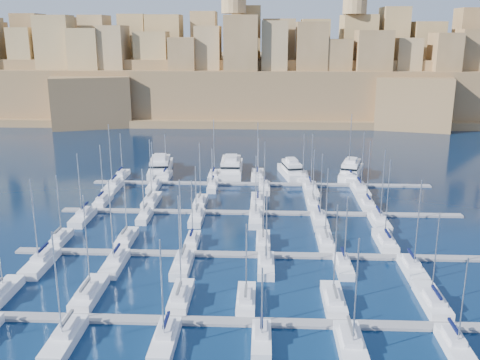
{
  "coord_description": "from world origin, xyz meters",
  "views": [
    {
      "loc": [
        0.68,
        -96.49,
        37.03
      ],
      "look_at": [
        -3.94,
        6.0,
        8.43
      ],
      "focal_mm": 40.0,
      "sensor_mm": 36.0,
      "label": 1
    }
  ],
  "objects_px": {
    "sailboat_2": "(181,297)",
    "motor_yacht_a": "(160,166)",
    "sailboat_4": "(334,300)",
    "motor_yacht_d": "(351,170)",
    "motor_yacht_b": "(231,167)",
    "sailboat_0": "(2,293)",
    "motor_yacht_c": "(291,170)"
  },
  "relations": [
    {
      "from": "sailboat_4",
      "to": "motor_yacht_d",
      "type": "bearing_deg",
      "value": 79.32
    },
    {
      "from": "motor_yacht_a",
      "to": "motor_yacht_c",
      "type": "height_order",
      "value": "same"
    },
    {
      "from": "sailboat_0",
      "to": "motor_yacht_d",
      "type": "bearing_deg",
      "value": 48.93
    },
    {
      "from": "sailboat_0",
      "to": "motor_yacht_a",
      "type": "bearing_deg",
      "value": 82.35
    },
    {
      "from": "sailboat_2",
      "to": "motor_yacht_d",
      "type": "distance_m",
      "value": 77.72
    },
    {
      "from": "motor_yacht_a",
      "to": "motor_yacht_d",
      "type": "height_order",
      "value": "same"
    },
    {
      "from": "sailboat_0",
      "to": "motor_yacht_b",
      "type": "relative_size",
      "value": 0.67
    },
    {
      "from": "sailboat_2",
      "to": "motor_yacht_a",
      "type": "relative_size",
      "value": 0.81
    },
    {
      "from": "sailboat_0",
      "to": "motor_yacht_c",
      "type": "relative_size",
      "value": 0.87
    },
    {
      "from": "motor_yacht_a",
      "to": "motor_yacht_c",
      "type": "xyz_separation_m",
      "value": [
        35.25,
        -2.3,
        0.0
      ]
    },
    {
      "from": "motor_yacht_a",
      "to": "motor_yacht_c",
      "type": "distance_m",
      "value": 35.32
    },
    {
      "from": "sailboat_2",
      "to": "motor_yacht_c",
      "type": "relative_size",
      "value": 1.07
    },
    {
      "from": "sailboat_2",
      "to": "sailboat_4",
      "type": "xyz_separation_m",
      "value": [
        21.54,
        0.13,
        -0.01
      ]
    },
    {
      "from": "motor_yacht_a",
      "to": "motor_yacht_b",
      "type": "height_order",
      "value": "same"
    },
    {
      "from": "motor_yacht_b",
      "to": "motor_yacht_d",
      "type": "xyz_separation_m",
      "value": [
        31.86,
        -1.73,
        -0.0
      ]
    },
    {
      "from": "sailboat_4",
      "to": "sailboat_2",
      "type": "bearing_deg",
      "value": -179.66
    },
    {
      "from": "sailboat_2",
      "to": "motor_yacht_a",
      "type": "distance_m",
      "value": 73.05
    },
    {
      "from": "sailboat_2",
      "to": "motor_yacht_b",
      "type": "relative_size",
      "value": 0.82
    },
    {
      "from": "motor_yacht_a",
      "to": "sailboat_0",
      "type": "bearing_deg",
      "value": -97.65
    },
    {
      "from": "sailboat_4",
      "to": "motor_yacht_a",
      "type": "xyz_separation_m",
      "value": [
        -37.94,
        71.05,
        0.97
      ]
    },
    {
      "from": "sailboat_0",
      "to": "motor_yacht_a",
      "type": "relative_size",
      "value": 0.66
    },
    {
      "from": "motor_yacht_a",
      "to": "motor_yacht_c",
      "type": "relative_size",
      "value": 1.32
    },
    {
      "from": "sailboat_4",
      "to": "motor_yacht_a",
      "type": "bearing_deg",
      "value": 118.1
    },
    {
      "from": "sailboat_4",
      "to": "motor_yacht_d",
      "type": "distance_m",
      "value": 70.68
    },
    {
      "from": "sailboat_2",
      "to": "motor_yacht_c",
      "type": "distance_m",
      "value": 71.41
    },
    {
      "from": "sailboat_0",
      "to": "sailboat_2",
      "type": "relative_size",
      "value": 0.81
    },
    {
      "from": "motor_yacht_b",
      "to": "motor_yacht_d",
      "type": "height_order",
      "value": "same"
    },
    {
      "from": "sailboat_2",
      "to": "sailboat_4",
      "type": "relative_size",
      "value": 1.07
    },
    {
      "from": "motor_yacht_b",
      "to": "sailboat_0",
      "type": "bearing_deg",
      "value": -111.96
    },
    {
      "from": "sailboat_4",
      "to": "motor_yacht_d",
      "type": "relative_size",
      "value": 0.91
    },
    {
      "from": "sailboat_2",
      "to": "motor_yacht_b",
      "type": "distance_m",
      "value": 71.36
    },
    {
      "from": "motor_yacht_a",
      "to": "motor_yacht_d",
      "type": "distance_m",
      "value": 51.05
    }
  ]
}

